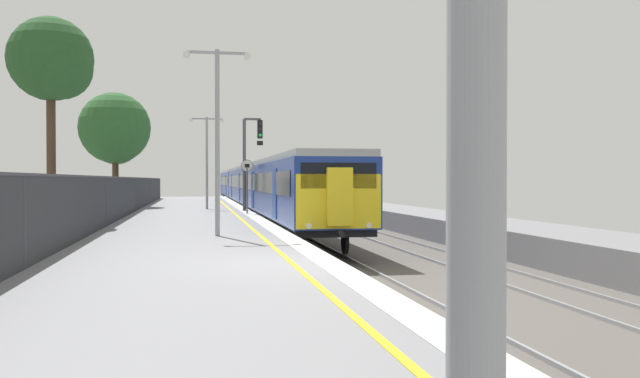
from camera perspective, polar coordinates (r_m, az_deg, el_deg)
The scene contains 10 objects.
ground at distance 14.46m, azimuth 9.56°, elevation -8.37°, with size 17.40×110.00×1.21m.
commuter_train_at_platform at distance 51.55m, azimuth -5.67°, elevation 0.32°, with size 2.83×62.66×3.81m.
signal_gantry at distance 36.77m, azimuth -6.02°, elevation 3.07°, with size 1.10×0.24×5.05m.
speed_limit_sign at distance 33.48m, azimuth -6.21°, elevation 0.82°, with size 0.59×0.08×2.69m.
platform_lamp_mid at distance 20.44m, azimuth -8.71°, elevation 5.31°, with size 2.00×0.20×5.60m.
platform_lamp_far at distance 39.28m, azimuth -9.58°, elevation 2.91°, with size 2.00×0.20×5.30m.
platform_back_fence at distance 13.80m, azimuth -23.86°, elevation -2.35°, with size 0.07×99.00×1.82m.
background_tree_left at distance 50.85m, azimuth -16.83°, elevation 3.91°, with size 3.60×3.60×6.40m.
background_tree_centre at distance 44.64m, azimuth -16.92°, elevation 4.85°, with size 4.49×4.49×7.23m.
background_tree_right at distance 28.00m, azimuth -21.69°, elevation 9.94°, with size 3.24×3.22×7.94m.
Camera 1 is at (-2.27, -13.41, 1.69)m, focal length 37.69 mm.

